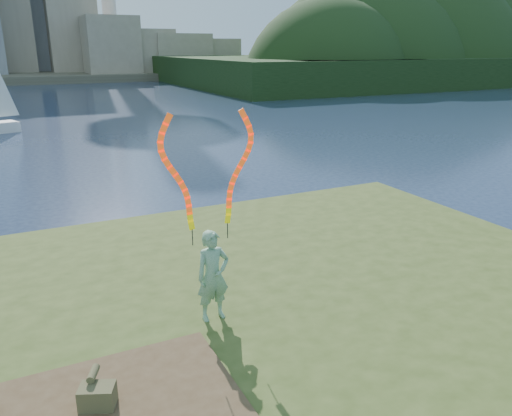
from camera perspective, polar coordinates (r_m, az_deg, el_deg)
ground at (r=10.94m, az=-6.35°, el=-12.57°), size 320.00×320.00×0.00m
grassy_knoll at (r=8.96m, az=-1.15°, el=-17.50°), size 20.00×18.00×0.80m
dirt_patch at (r=7.47m, az=-14.61°, el=-21.97°), size 3.20×3.00×0.02m
far_shore at (r=104.09m, az=-25.15°, el=13.63°), size 320.00×40.00×1.20m
wooded_hill at (r=93.25m, az=16.65°, el=13.95°), size 78.00×50.00×63.00m
woman_with_ribbons at (r=8.81m, az=-5.09°, el=-4.37°), size 2.07×0.44×4.07m
canvas_bag at (r=7.62m, az=-17.69°, el=-19.71°), size 0.56×0.64×0.45m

